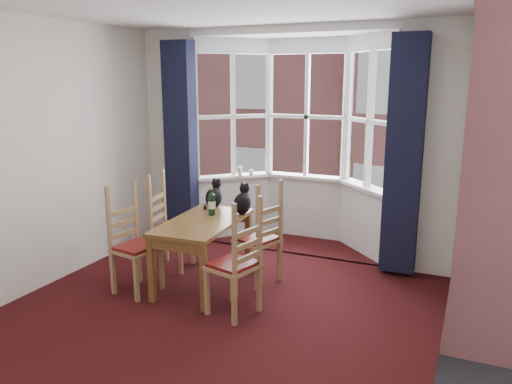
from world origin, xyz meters
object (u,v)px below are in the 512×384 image
Objects in this scene: dining_table at (203,229)px; candle_short at (251,173)px; cat_right at (243,202)px; chair_left_far at (165,228)px; chair_right_near at (240,268)px; chair_right_far at (263,242)px; cat_left at (214,196)px; wine_bottle at (212,203)px; chair_left_near at (130,247)px; candle_tall at (240,171)px.

candle_short is at bearing 97.13° from dining_table.
chair_left_far is at bearing -170.21° from cat_right.
chair_right_far is (-0.10, 0.77, 0.00)m from chair_right_near.
cat_left reaches higher than candle_short.
dining_table is at bearing -86.21° from wine_bottle.
cat_right is at bearing 44.11° from chair_left_near.
chair_right_near is 0.78m from chair_right_far.
chair_right_near is 1.08m from wine_bottle.
chair_left_far is 1.00× the size of chair_right_far.
candle_tall is (0.25, 2.12, 0.46)m from chair_left_near.
wine_bottle is 3.48× the size of candle_short.
chair_left_near is 0.98m from wine_bottle.
candle_tall is (0.29, 1.42, 0.46)m from chair_left_far.
wine_bottle reaches higher than chair_left_near.
cat_right reaches higher than candle_short.
cat_right is (0.89, 0.86, 0.38)m from chair_left_near.
wine_bottle is (-0.60, -0.04, 0.38)m from chair_right_far.
candle_short is (0.45, 1.45, 0.44)m from chair_left_far.
chair_left_near is 2.23m from candle_short.
chair_left_near is (-0.62, -0.44, -0.15)m from dining_table.
cat_right is 1.41m from candle_tall.
chair_right_near reaches higher than dining_table.
chair_left_near reaches higher than dining_table.
chair_right_near is at bearing -36.71° from dining_table.
candle_short is at bearing 92.70° from cat_left.
chair_right_near is 2.99× the size of wine_bottle.
chair_left_near is at bearing 176.79° from chair_right_near.
wine_bottle is (-0.28, -0.20, 0.00)m from cat_right.
candle_tall reaches higher than dining_table.
candle_tall is (-0.21, 1.14, 0.09)m from cat_left.
cat_right is (0.27, 0.43, 0.23)m from dining_table.
dining_table is 14.67× the size of candle_short.
cat_right is at bearing 9.79° from chair_left_far.
chair_right_far is 10.43× the size of candle_short.
dining_table is 1.75m from candle_short.
chair_right_near is 6.99× the size of candle_tall.
cat_right is (-0.32, 0.16, 0.38)m from chair_right_far.
chair_left_far is at bearing -107.23° from candle_short.
chair_right_near is 1.09m from cat_right.
candle_short is (-0.48, 1.29, 0.06)m from cat_right.
chair_left_far is 1.52m from candle_tall.
chair_left_near is at bearing -145.02° from dining_table.
dining_table is at bearing -121.97° from cat_right.
chair_right_near is at bearing -82.56° from chair_right_far.
candle_tall is at bearing 103.65° from wine_bottle.
cat_left is (0.46, 0.98, 0.38)m from chair_left_near.
cat_left is 3.94× the size of candle_short.
wine_bottle is at bearing -82.36° from candle_short.
candle_short is (0.41, 2.15, 0.44)m from chair_left_near.
cat_left reaches higher than dining_table.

